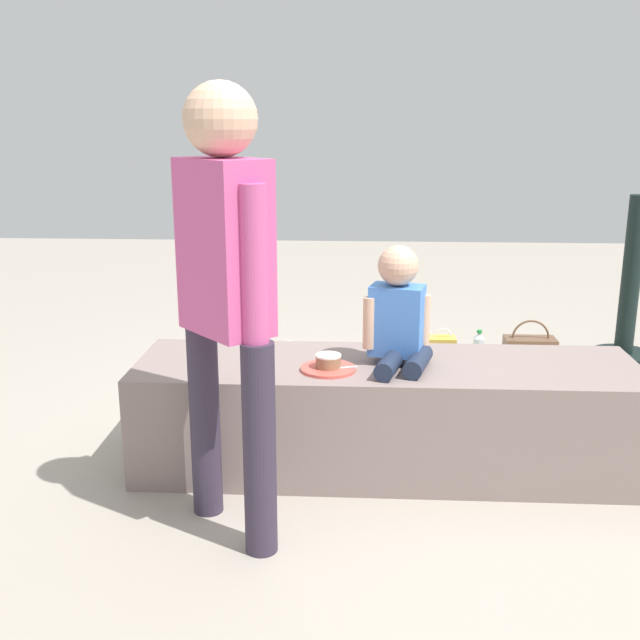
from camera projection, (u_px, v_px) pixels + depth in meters
ground_plane at (384, 465)px, 3.18m from camera, size 12.00×12.00×0.00m
concrete_ledge at (386, 415)px, 3.12m from camera, size 2.05×0.58×0.46m
child_seated at (398, 314)px, 2.98m from camera, size 0.29×0.34×0.48m
adult_standing at (226, 276)px, 2.45m from camera, size 0.35×0.36×1.54m
cake_plate at (328, 365)px, 2.97m from camera, size 0.22×0.22×0.07m
gift_bag at (432, 366)px, 3.93m from camera, size 0.23×0.10×0.37m
railing_post at (629, 301)px, 4.50m from camera, size 0.36×0.36×0.99m
water_bottle_near_gift at (289, 358)px, 4.33m from camera, size 0.06×0.06×0.19m
water_bottle_far_side at (478, 350)px, 4.43m from camera, size 0.07×0.07×0.22m
cake_box_white at (342, 400)px, 3.76m from camera, size 0.33×0.32×0.11m
handbag_black_leather at (561, 405)px, 3.54m from camera, size 0.32×0.13×0.33m
handbag_brown_canvas at (529, 355)px, 4.29m from camera, size 0.29×0.14×0.32m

